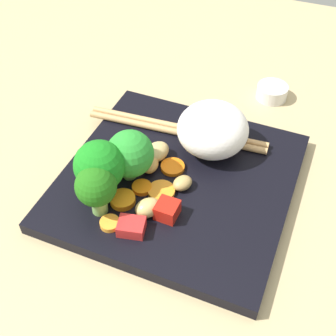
# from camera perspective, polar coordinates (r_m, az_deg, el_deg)

# --- Properties ---
(ground_plane) EXTENTS (1.10, 1.10, 0.02)m
(ground_plane) POSITION_cam_1_polar(r_m,az_deg,el_deg) (0.56, 1.20, -2.89)
(ground_plane) COLOR tan
(square_plate) EXTENTS (0.27, 0.27, 0.02)m
(square_plate) POSITION_cam_1_polar(r_m,az_deg,el_deg) (0.55, 1.23, -1.65)
(square_plate) COLOR black
(square_plate) RESTS_ON ground_plane
(rice_mound) EXTENTS (0.12, 0.12, 0.06)m
(rice_mound) POSITION_cam_1_polar(r_m,az_deg,el_deg) (0.56, 5.66, 4.86)
(rice_mound) COLOR white
(rice_mound) RESTS_ON square_plate
(broccoli_floret_0) EXTENTS (0.06, 0.06, 0.07)m
(broccoli_floret_0) POSITION_cam_1_polar(r_m,az_deg,el_deg) (0.51, -4.79, 1.74)
(broccoli_floret_0) COLOR #68A546
(broccoli_floret_0) RESTS_ON square_plate
(broccoli_floret_1) EXTENTS (0.04, 0.04, 0.06)m
(broccoli_floret_1) POSITION_cam_1_polar(r_m,az_deg,el_deg) (0.48, -9.04, -2.43)
(broccoli_floret_1) COLOR #7CB056
(broccoli_floret_1) RESTS_ON square_plate
(broccoli_floret_2) EXTENTS (0.06, 0.06, 0.07)m
(broccoli_floret_2) POSITION_cam_1_polar(r_m,az_deg,el_deg) (0.50, -8.61, 0.17)
(broccoli_floret_2) COLOR #5B9739
(broccoli_floret_2) RESTS_ON square_plate
(carrot_slice_0) EXTENTS (0.03, 0.03, 0.01)m
(carrot_slice_0) POSITION_cam_1_polar(r_m,az_deg,el_deg) (0.53, -3.32, -2.46)
(carrot_slice_0) COLOR orange
(carrot_slice_0) RESTS_ON square_plate
(carrot_slice_1) EXTENTS (0.04, 0.04, 0.00)m
(carrot_slice_1) POSITION_cam_1_polar(r_m,az_deg,el_deg) (0.52, -0.85, -2.92)
(carrot_slice_1) COLOR orange
(carrot_slice_1) RESTS_ON square_plate
(carrot_slice_2) EXTENTS (0.03, 0.03, 0.01)m
(carrot_slice_2) POSITION_cam_1_polar(r_m,az_deg,el_deg) (0.51, -5.72, -3.99)
(carrot_slice_2) COLOR orange
(carrot_slice_2) RESTS_ON square_plate
(carrot_slice_3) EXTENTS (0.04, 0.04, 0.00)m
(carrot_slice_3) POSITION_cam_1_polar(r_m,az_deg,el_deg) (0.55, 0.59, 0.13)
(carrot_slice_3) COLOR orange
(carrot_slice_3) RESTS_ON square_plate
(carrot_slice_4) EXTENTS (0.04, 0.04, 0.01)m
(carrot_slice_4) POSITION_cam_1_polar(r_m,az_deg,el_deg) (0.56, -4.51, 1.51)
(carrot_slice_4) COLOR orange
(carrot_slice_4) RESTS_ON square_plate
(carrot_slice_5) EXTENTS (0.03, 0.03, 0.01)m
(carrot_slice_5) POSITION_cam_1_polar(r_m,az_deg,el_deg) (0.49, -7.33, -6.92)
(carrot_slice_5) COLOR #FB9D2F
(carrot_slice_5) RESTS_ON square_plate
(pepper_chunk_0) EXTENTS (0.03, 0.03, 0.01)m
(pepper_chunk_0) POSITION_cam_1_polar(r_m,az_deg,el_deg) (0.48, -4.63, -7.39)
(pepper_chunk_0) COLOR red
(pepper_chunk_0) RESTS_ON square_plate
(pepper_chunk_1) EXTENTS (0.03, 0.02, 0.02)m
(pepper_chunk_1) POSITION_cam_1_polar(r_m,az_deg,el_deg) (0.49, -0.10, -5.30)
(pepper_chunk_1) COLOR red
(pepper_chunk_1) RESTS_ON square_plate
(chicken_piece_0) EXTENTS (0.03, 0.03, 0.01)m
(chicken_piece_0) POSITION_cam_1_polar(r_m,az_deg,el_deg) (0.52, 1.83, -1.90)
(chicken_piece_0) COLOR tan
(chicken_piece_0) RESTS_ON square_plate
(chicken_piece_1) EXTENTS (0.04, 0.04, 0.02)m
(chicken_piece_1) POSITION_cam_1_polar(r_m,az_deg,el_deg) (0.55, -6.81, 0.58)
(chicken_piece_1) COLOR #BD8F44
(chicken_piece_1) RESTS_ON square_plate
(chicken_piece_2) EXTENTS (0.04, 0.04, 0.02)m
(chicken_piece_2) POSITION_cam_1_polar(r_m,az_deg,el_deg) (0.56, -1.47, 2.04)
(chicken_piece_2) COLOR tan
(chicken_piece_2) RESTS_ON square_plate
(chicken_piece_3) EXTENTS (0.04, 0.04, 0.02)m
(chicken_piece_3) POSITION_cam_1_polar(r_m,az_deg,el_deg) (0.50, -2.55, -5.02)
(chicken_piece_3) COLOR tan
(chicken_piece_3) RESTS_ON square_plate
(chicken_piece_4) EXTENTS (0.03, 0.03, 0.02)m
(chicken_piece_4) POSITION_cam_1_polar(r_m,az_deg,el_deg) (0.54, -2.40, 0.45)
(chicken_piece_4) COLOR #C08B44
(chicken_piece_4) RESTS_ON square_plate
(chopstick_pair) EXTENTS (0.03, 0.24, 0.01)m
(chopstick_pair) POSITION_cam_1_polar(r_m,az_deg,el_deg) (0.60, 1.08, 4.90)
(chopstick_pair) COLOR tan
(chopstick_pair) RESTS_ON square_plate
(sauce_cup) EXTENTS (0.05, 0.05, 0.02)m
(sauce_cup) POSITION_cam_1_polar(r_m,az_deg,el_deg) (0.69, 12.95, 9.31)
(sauce_cup) COLOR silver
(sauce_cup) RESTS_ON ground_plane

